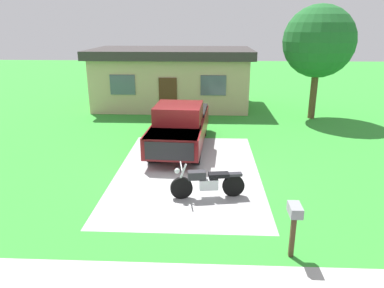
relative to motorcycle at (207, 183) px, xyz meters
name	(u,v)px	position (x,y,z in m)	size (l,w,h in m)	color
ground_plane	(188,172)	(-0.68, 1.91, -0.47)	(80.00, 80.00, 0.00)	green
driveway_pad	(188,172)	(-0.68, 1.91, -0.47)	(4.93, 7.88, 0.01)	#A4A4A4
motorcycle	(207,183)	(0.00, 0.00, 0.00)	(2.20, 0.70, 1.09)	black
pickup_truck	(180,125)	(-1.14, 4.62, 0.48)	(2.32, 5.73, 1.90)	black
mailbox	(294,217)	(1.88, -2.80, 0.51)	(0.26, 0.48, 1.26)	#4C3823
shade_tree	(319,42)	(5.65, 9.85, 3.57)	(3.69, 3.69, 5.90)	brown
neighbor_house	(172,77)	(-2.26, 12.67, 1.32)	(9.60, 5.60, 3.50)	tan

